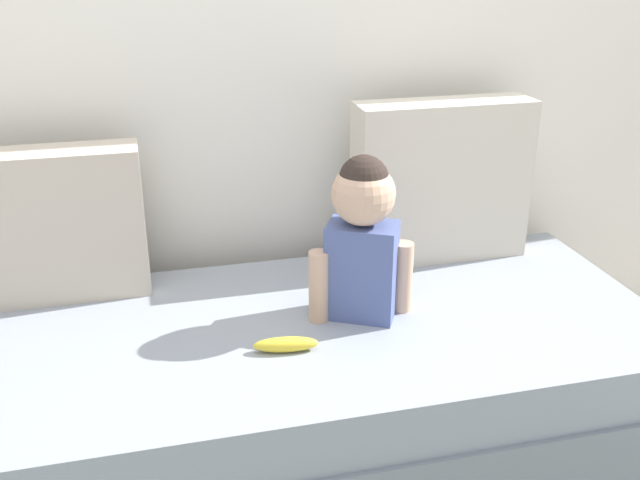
# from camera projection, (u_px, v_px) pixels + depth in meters

# --- Properties ---
(ground_plane) EXTENTS (12.00, 12.00, 0.00)m
(ground_plane) POSITION_uv_depth(u_px,v_px,m) (280.00, 453.00, 2.19)
(ground_plane) COLOR #B2ADA3
(back_wall) EXTENTS (5.45, 0.10, 2.29)m
(back_wall) POSITION_uv_depth(u_px,v_px,m) (236.00, 36.00, 2.27)
(back_wall) COLOR silver
(back_wall) RESTS_ON ground
(couch) EXTENTS (2.25, 0.91, 0.43)m
(couch) POSITION_uv_depth(u_px,v_px,m) (279.00, 394.00, 2.10)
(couch) COLOR gray
(couch) RESTS_ON ground
(throw_pillow_left) EXTENTS (0.58, 0.16, 0.45)m
(throw_pillow_left) POSITION_uv_depth(u_px,v_px,m) (42.00, 226.00, 2.11)
(throw_pillow_left) COLOR #C1B29E
(throw_pillow_left) RESTS_ON couch
(throw_pillow_right) EXTENTS (0.58, 0.16, 0.52)m
(throw_pillow_right) POSITION_uv_depth(u_px,v_px,m) (441.00, 181.00, 2.38)
(throw_pillow_right) COLOR beige
(throw_pillow_right) RESTS_ON couch
(toddler) EXTENTS (0.30, 0.20, 0.47)m
(toddler) POSITION_uv_depth(u_px,v_px,m) (363.00, 232.00, 1.99)
(toddler) COLOR #4C5B93
(toddler) RESTS_ON couch
(banana) EXTENTS (0.17, 0.07, 0.04)m
(banana) POSITION_uv_depth(u_px,v_px,m) (287.00, 344.00, 1.90)
(banana) COLOR yellow
(banana) RESTS_ON couch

